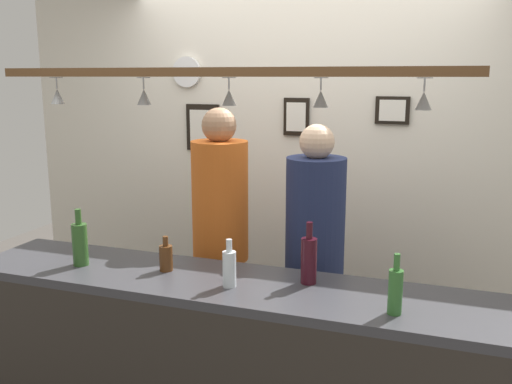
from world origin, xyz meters
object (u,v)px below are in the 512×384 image
bottle_beer_green_import (395,290)px  person_left_orange_shirt (220,222)px  picture_frame_crest (296,117)px  wall_clock (187,72)px  picture_frame_upper_small (392,110)px  bottle_champagne_green (80,243)px  bottle_wine_dark_red (309,259)px  bottle_beer_brown_stubby (166,257)px  picture_frame_caricature (203,127)px  person_right_navy_shirt (315,240)px  bottle_soda_clear (229,268)px

bottle_beer_green_import → person_left_orange_shirt: bearing=144.9°
picture_frame_crest → wall_clock: 0.89m
picture_frame_upper_small → wall_clock: bearing=-179.8°
bottle_champagne_green → bottle_wine_dark_red: same height
person_left_orange_shirt → bottle_beer_brown_stubby: size_ratio=9.75×
bottle_beer_brown_stubby → picture_frame_caricature: (-0.42, 1.37, 0.52)m
person_right_navy_shirt → wall_clock: 1.67m
bottle_beer_brown_stubby → picture_frame_upper_small: 1.80m
picture_frame_upper_small → bottle_beer_brown_stubby: bearing=-124.4°
bottle_beer_green_import → bottle_champagne_green: bottle_champagne_green is taller
bottle_wine_dark_red → picture_frame_upper_small: size_ratio=1.36×
bottle_beer_green_import → picture_frame_upper_small: size_ratio=1.18×
bottle_beer_green_import → bottle_soda_clear: (-0.76, 0.06, -0.01)m
bottle_soda_clear → picture_frame_caricature: (-0.81, 1.47, 0.50)m
bottle_beer_brown_stubby → picture_frame_caricature: picture_frame_caricature is taller
bottle_beer_brown_stubby → picture_frame_caricature: bearing=107.0°
bottle_champagne_green → wall_clock: size_ratio=1.36×
bottle_wine_dark_red → wall_clock: (-1.26, 1.30, 0.88)m
bottle_wine_dark_red → wall_clock: wall_clock is taller
wall_clock → bottle_beer_green_import: bearing=-42.1°
picture_frame_crest → picture_frame_upper_small: bearing=0.0°
person_left_orange_shirt → bottle_beer_brown_stubby: bearing=-92.6°
bottle_champagne_green → bottle_soda_clear: bearing=-1.6°
person_left_orange_shirt → bottle_champagne_green: bearing=-124.7°
bottle_beer_brown_stubby → bottle_wine_dark_red: 0.73m
bottle_beer_green_import → bottle_beer_brown_stubby: bottle_beer_green_import is taller
bottle_champagne_green → picture_frame_caricature: picture_frame_caricature is taller
bottle_champagne_green → bottle_beer_brown_stubby: bearing=8.9°
picture_frame_upper_small → bottle_beer_green_import: bearing=-82.4°
wall_clock → person_left_orange_shirt: bearing=-52.4°
bottle_beer_green_import → bottle_beer_brown_stubby: (-1.15, 0.15, -0.03)m
bottle_beer_brown_stubby → bottle_wine_dark_red: bottle_wine_dark_red is taller
bottle_wine_dark_red → picture_frame_crest: (-0.43, 1.30, 0.57)m
bottle_beer_green_import → wall_clock: (-1.68, 1.52, 0.89)m
bottle_beer_green_import → bottle_beer_brown_stubby: bearing=172.5°
person_left_orange_shirt → bottle_wine_dark_red: bearing=-39.0°
person_left_orange_shirt → person_right_navy_shirt: person_left_orange_shirt is taller
person_right_navy_shirt → picture_frame_crest: size_ratio=6.45×
picture_frame_caricature → bottle_wine_dark_red: bearing=-48.7°
person_left_orange_shirt → person_right_navy_shirt: (0.59, 0.00, -0.05)m
person_left_orange_shirt → person_right_navy_shirt: bearing=0.0°
wall_clock → bottle_beer_brown_stubby: bearing=-68.6°
bottle_beer_green_import → picture_frame_crest: bearing=119.2°
bottle_champagne_green → bottle_soda_clear: (0.85, -0.02, -0.03)m
bottle_champagne_green → picture_frame_upper_small: bearing=45.9°
bottle_champagne_green → wall_clock: 1.69m
bottle_wine_dark_red → picture_frame_crest: 1.49m
bottle_champagne_green → bottle_beer_green_import: bearing=-2.8°
bottle_beer_green_import → wall_clock: 2.44m
person_right_navy_shirt → bottle_beer_brown_stubby: person_right_navy_shirt is taller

